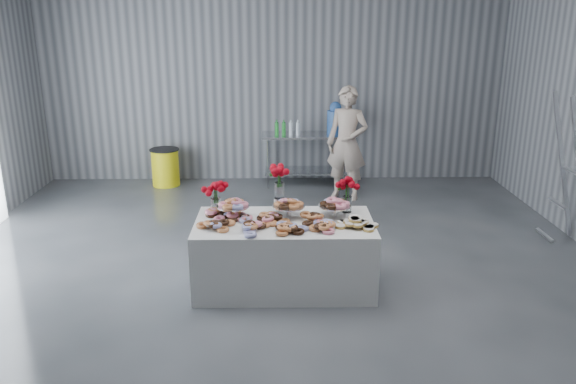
# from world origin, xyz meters

# --- Properties ---
(ground) EXTENTS (9.00, 9.00, 0.00)m
(ground) POSITION_xyz_m (0.00, 0.00, 0.00)
(ground) COLOR #33363A
(ground) RESTS_ON ground
(room_walls) EXTENTS (8.04, 9.04, 4.02)m
(room_walls) POSITION_xyz_m (-0.27, 0.07, 2.64)
(room_walls) COLOR gray
(room_walls) RESTS_ON ground
(display_table) EXTENTS (1.91, 1.01, 0.75)m
(display_table) POSITION_xyz_m (0.13, 0.22, 0.38)
(display_table) COLOR silver
(display_table) RESTS_ON ground
(prep_table) EXTENTS (1.50, 0.60, 0.90)m
(prep_table) POSITION_xyz_m (0.56, 4.10, 0.62)
(prep_table) COLOR silver
(prep_table) RESTS_ON ground
(donut_mounds) EXTENTS (1.81, 0.81, 0.09)m
(donut_mounds) POSITION_xyz_m (0.13, 0.17, 0.80)
(donut_mounds) COLOR #C47D47
(donut_mounds) RESTS_ON display_table
(cake_stand_left) EXTENTS (0.36, 0.36, 0.17)m
(cake_stand_left) POSITION_xyz_m (-0.42, 0.38, 0.89)
(cake_stand_left) COLOR silver
(cake_stand_left) RESTS_ON display_table
(cake_stand_mid) EXTENTS (0.36, 0.36, 0.17)m
(cake_stand_mid) POSITION_xyz_m (0.18, 0.37, 0.89)
(cake_stand_mid) COLOR silver
(cake_stand_mid) RESTS_ON display_table
(cake_stand_right) EXTENTS (0.36, 0.36, 0.17)m
(cake_stand_right) POSITION_xyz_m (0.68, 0.37, 0.89)
(cake_stand_right) COLOR silver
(cake_stand_right) RESTS_ON display_table
(danish_pile) EXTENTS (0.48, 0.48, 0.11)m
(danish_pile) POSITION_xyz_m (0.88, 0.07, 0.81)
(danish_pile) COLOR silver
(danish_pile) RESTS_ON display_table
(bouquet_left) EXTENTS (0.26, 0.26, 0.42)m
(bouquet_left) POSITION_xyz_m (-0.62, 0.48, 1.05)
(bouquet_left) COLOR white
(bouquet_left) RESTS_ON display_table
(bouquet_right) EXTENTS (0.26, 0.26, 0.42)m
(bouquet_right) POSITION_xyz_m (0.83, 0.52, 1.05)
(bouquet_right) COLOR white
(bouquet_right) RESTS_ON display_table
(bouquet_center) EXTENTS (0.26, 0.26, 0.57)m
(bouquet_center) POSITION_xyz_m (0.08, 0.57, 1.13)
(bouquet_center) COLOR silver
(bouquet_center) RESTS_ON display_table
(water_jug) EXTENTS (0.28, 0.28, 0.55)m
(water_jug) POSITION_xyz_m (1.06, 4.10, 1.15)
(water_jug) COLOR #3A70C7
(water_jug) RESTS_ON prep_table
(drink_bottles) EXTENTS (0.54, 0.08, 0.27)m
(drink_bottles) POSITION_xyz_m (0.24, 4.00, 1.04)
(drink_bottles) COLOR #268C33
(drink_bottles) RESTS_ON prep_table
(person) EXTENTS (0.78, 0.67, 1.81)m
(person) POSITION_xyz_m (1.18, 3.32, 0.91)
(person) COLOR #CC8C93
(person) RESTS_ON ground
(trash_barrel) EXTENTS (0.50, 0.50, 0.65)m
(trash_barrel) POSITION_xyz_m (-1.88, 4.10, 0.33)
(trash_barrel) COLOR yellow
(trash_barrel) RESTS_ON ground
(stepladder) EXTENTS (0.71, 0.49, 1.97)m
(stepladder) POSITION_xyz_m (3.75, 1.34, 0.99)
(stepladder) COLOR silver
(stepladder) RESTS_ON ground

